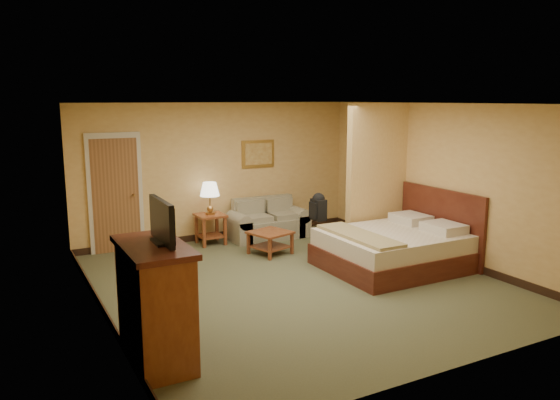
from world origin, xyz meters
TOP-DOWN VIEW (x-y plane):
  - floor at (0.00, 0.00)m, footprint 6.00×6.00m
  - ceiling at (0.00, 0.00)m, footprint 6.00×6.00m
  - back_wall at (0.00, 3.00)m, footprint 5.50×0.02m
  - left_wall at (-2.75, 0.00)m, footprint 0.02×6.00m
  - right_wall at (2.75, 0.00)m, footprint 0.02×6.00m
  - partition at (2.15, 0.93)m, footprint 1.20×0.15m
  - door at (-1.95, 2.96)m, footprint 0.94×0.16m
  - baseboard at (0.00, 2.99)m, footprint 5.50×0.02m
  - loveseat at (0.83, 2.57)m, footprint 1.53×0.71m
  - side_table at (-0.32, 2.65)m, footprint 0.51×0.51m
  - table_lamp at (-0.32, 2.65)m, footprint 0.36×0.36m
  - coffee_table at (0.35, 1.53)m, footprint 0.78×0.78m
  - wall_picture at (0.83, 2.97)m, footprint 0.69×0.04m
  - dresser at (-2.47, -1.43)m, footprint 0.61×1.17m
  - tv at (-2.38, -1.43)m, footprint 0.18×0.72m
  - bed at (1.81, -0.10)m, footprint 2.19×1.86m
  - backpack at (1.12, 1.19)m, footprint 0.22×0.28m

SIDE VIEW (x-z plane):
  - floor at x=0.00m, z-range 0.00..0.00m
  - baseboard at x=0.00m, z-range 0.00..0.12m
  - loveseat at x=0.83m, z-range -0.14..0.64m
  - coffee_table at x=0.35m, z-range 0.09..0.49m
  - bed at x=1.81m, z-range -0.28..0.93m
  - side_table at x=-0.32m, z-range 0.09..0.65m
  - dresser at x=-2.47m, z-range 0.01..1.25m
  - backpack at x=1.12m, z-range 0.60..1.08m
  - table_lamp at x=-0.32m, z-range 0.72..1.32m
  - door at x=-1.95m, z-range -0.02..2.08m
  - back_wall at x=0.00m, z-range 0.00..2.60m
  - left_wall at x=-2.75m, z-range 0.00..2.60m
  - right_wall at x=2.75m, z-range 0.00..2.60m
  - partition at x=2.15m, z-range 0.00..2.60m
  - tv at x=-2.38m, z-range 1.23..1.68m
  - wall_picture at x=0.83m, z-range 1.33..1.87m
  - ceiling at x=0.00m, z-range 2.60..2.60m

